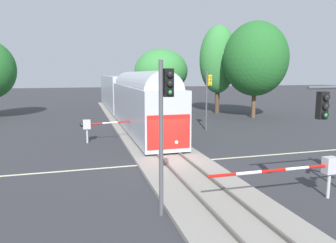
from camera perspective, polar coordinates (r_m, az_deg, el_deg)
name	(u,v)px	position (r m, az deg, el deg)	size (l,w,h in m)	color
ground_plane	(173,163)	(18.91, 0.98, -7.49)	(220.00, 220.00, 0.00)	#333338
road_centre_stripe	(173,163)	(18.91, 0.98, -7.48)	(44.00, 0.20, 0.01)	beige
railway_track	(173,161)	(18.89, 0.98, -7.21)	(4.40, 80.00, 0.32)	gray
commuter_train	(126,95)	(37.44, -7.65, 4.80)	(3.04, 40.21, 5.16)	#B2B7C1
crossing_gate_near	(316,168)	(14.53, 25.34, -7.66)	(6.10, 0.40, 1.80)	#B7B7BC
crossing_gate_far	(97,124)	(24.69, -12.73, -0.52)	(6.46, 0.40, 1.80)	#B7B7BC
traffic_signal_median	(165,114)	(11.20, -0.61, 1.42)	(0.53, 0.38, 5.75)	#4C4C51
traffic_signal_far_side	(208,91)	(29.32, 7.30, 5.48)	(0.53, 0.38, 5.48)	#4C4C51
elm_centre_background	(161,71)	(44.16, -1.27, 9.14)	(7.40, 7.40, 8.68)	#4C3828
oak_far_right	(218,60)	(42.46, 9.10, 11.05)	(4.88, 4.88, 11.57)	#4C3828
maple_right_background	(255,59)	(39.07, 15.63, 10.89)	(7.57, 7.57, 11.36)	brown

